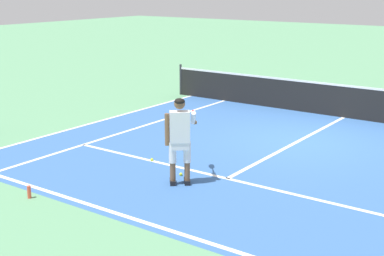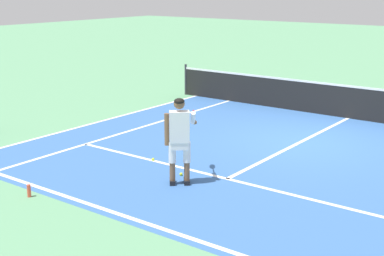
{
  "view_description": "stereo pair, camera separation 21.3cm",
  "coord_description": "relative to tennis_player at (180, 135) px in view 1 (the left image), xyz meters",
  "views": [
    {
      "loc": [
        5.46,
        -12.23,
        3.78
      ],
      "look_at": [
        -0.58,
        -3.79,
        1.05
      ],
      "focal_mm": 51.37,
      "sensor_mm": 36.0,
      "label": 1
    },
    {
      "loc": [
        5.64,
        -12.11,
        3.78
      ],
      "look_at": [
        -0.58,
        -3.79,
        1.05
      ],
      "focal_mm": 51.37,
      "sensor_mm": 36.0,
      "label": 2
    }
  ],
  "objects": [
    {
      "name": "line_singles_left",
      "position": [
        -3.52,
        2.7,
        -0.99
      ],
      "size": [
        0.1,
        8.96,
        0.01
      ],
      "primitive_type": "cube",
      "color": "white",
      "rests_on": "ground"
    },
    {
      "name": "tennis_player",
      "position": [
        0.0,
        0.0,
        0.0
      ],
      "size": [
        0.67,
        1.19,
        1.71
      ],
      "color": "black",
      "rests_on": "ground"
    },
    {
      "name": "line_service",
      "position": [
        0.59,
        0.78,
        -0.99
      ],
      "size": [
        8.23,
        0.1,
        0.01
      ],
      "primitive_type": "cube",
      "color": "white",
      "rests_on": "ground"
    },
    {
      "name": "ground_plane",
      "position": [
        0.59,
        4.16,
        -0.99
      ],
      "size": [
        80.0,
        80.0,
        0.0
      ],
      "primitive_type": "plane",
      "color": "#609E70"
    },
    {
      "name": "line_doubles_left",
      "position": [
        -4.9,
        2.7,
        -0.99
      ],
      "size": [
        0.1,
        8.96,
        0.01
      ],
      "primitive_type": "cube",
      "color": "white",
      "rests_on": "ground"
    },
    {
      "name": "court_inner_surface",
      "position": [
        0.59,
        2.7,
        -0.99
      ],
      "size": [
        10.98,
        9.36,
        0.0
      ],
      "primitive_type": "cube",
      "color": "#3866A8",
      "rests_on": "ground"
    },
    {
      "name": "line_centre_service",
      "position": [
        0.59,
        3.98,
        -0.99
      ],
      "size": [
        0.1,
        6.4,
        0.01
      ],
      "primitive_type": "cube",
      "color": "white",
      "rests_on": "ground"
    },
    {
      "name": "line_baseline",
      "position": [
        0.59,
        -1.78,
        -0.99
      ],
      "size": [
        10.98,
        0.1,
        0.01
      ],
      "primitive_type": "cube",
      "color": "white",
      "rests_on": "ground"
    },
    {
      "name": "water_bottle",
      "position": [
        -1.8,
        -2.19,
        -0.87
      ],
      "size": [
        0.07,
        0.07,
        0.24
      ],
      "primitive_type": "cylinder",
      "color": "#E04C38",
      "rests_on": "ground"
    },
    {
      "name": "tennis_ball_by_baseline",
      "position": [
        -0.27,
        0.38,
        -0.96
      ],
      "size": [
        0.07,
        0.07,
        0.07
      ],
      "primitive_type": "sphere",
      "color": "#CCE02D",
      "rests_on": "ground"
    },
    {
      "name": "tennis_net",
      "position": [
        0.59,
        7.18,
        -0.49
      ],
      "size": [
        11.96,
        0.08,
        1.07
      ],
      "color": "#333338",
      "rests_on": "ground"
    },
    {
      "name": "tennis_ball_near_feet",
      "position": [
        -1.37,
        0.78,
        -0.96
      ],
      "size": [
        0.07,
        0.07,
        0.07
      ],
      "primitive_type": "sphere",
      "color": "#CCE02D",
      "rests_on": "ground"
    }
  ]
}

